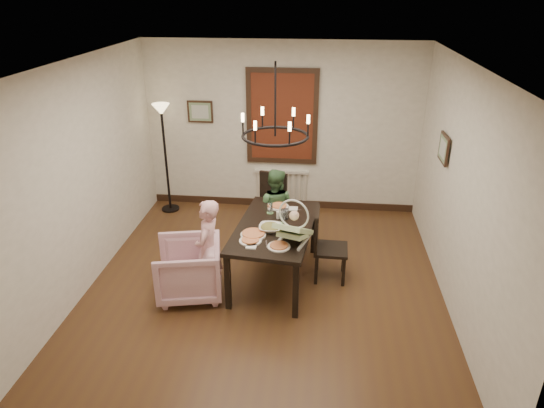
% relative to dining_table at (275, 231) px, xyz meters
% --- Properties ---
extents(room_shell, '(4.51, 5.00, 2.81)m').
position_rel_dining_table_xyz_m(room_shell, '(-0.11, 0.14, 0.71)').
color(room_shell, '#492C19').
rests_on(room_shell, ground).
extents(dining_table, '(1.11, 1.75, 0.78)m').
position_rel_dining_table_xyz_m(dining_table, '(0.00, 0.00, 0.00)').
color(dining_table, black).
rests_on(dining_table, room_shell).
extents(chair_far, '(0.53, 0.53, 0.99)m').
position_rel_dining_table_xyz_m(chair_far, '(-0.20, 1.13, -0.20)').
color(chair_far, black).
rests_on(chair_far, room_shell).
extents(chair_right, '(0.44, 0.44, 0.97)m').
position_rel_dining_table_xyz_m(chair_right, '(0.72, 0.07, -0.20)').
color(chair_right, black).
rests_on(chair_right, room_shell).
extents(armchair, '(0.94, 0.92, 0.72)m').
position_rel_dining_table_xyz_m(armchair, '(-1.03, -0.48, -0.33)').
color(armchair, beige).
rests_on(armchair, room_shell).
extents(elderly_woman, '(0.29, 0.41, 1.07)m').
position_rel_dining_table_xyz_m(elderly_woman, '(-0.77, -0.47, -0.16)').
color(elderly_woman, '#DD9C9E').
rests_on(elderly_woman, room_shell).
extents(seated_man, '(0.53, 0.44, 1.01)m').
position_rel_dining_table_xyz_m(seated_man, '(-0.09, 0.84, -0.19)').
color(seated_man, '#426C40').
rests_on(seated_man, room_shell).
extents(baby_bouncer, '(0.55, 0.64, 0.36)m').
position_rel_dining_table_xyz_m(baby_bouncer, '(0.25, -0.38, 0.26)').
color(baby_bouncer, '#B2CA8B').
rests_on(baby_bouncer, dining_table).
extents(salad_bowl, '(0.34, 0.34, 0.08)m').
position_rel_dining_table_xyz_m(salad_bowl, '(-0.04, -0.15, 0.13)').
color(salad_bowl, white).
rests_on(salad_bowl, dining_table).
extents(pizza_platter, '(0.31, 0.31, 0.04)m').
position_rel_dining_table_xyz_m(pizza_platter, '(-0.24, -0.30, 0.11)').
color(pizza_platter, tan).
rests_on(pizza_platter, dining_table).
extents(drinking_glass, '(0.08, 0.08, 0.15)m').
position_rel_dining_table_xyz_m(drinking_glass, '(0.09, 0.16, 0.16)').
color(drinking_glass, silver).
rests_on(drinking_glass, dining_table).
extents(window_blinds, '(1.00, 0.03, 1.40)m').
position_rel_dining_table_xyz_m(window_blinds, '(-0.11, 2.23, 0.91)').
color(window_blinds, '#602113').
rests_on(window_blinds, room_shell).
extents(radiator, '(0.92, 0.12, 0.62)m').
position_rel_dining_table_xyz_m(radiator, '(-0.11, 2.25, -0.34)').
color(radiator, silver).
rests_on(radiator, room_shell).
extents(picture_back, '(0.42, 0.03, 0.36)m').
position_rel_dining_table_xyz_m(picture_back, '(-1.46, 2.24, 0.96)').
color(picture_back, black).
rests_on(picture_back, room_shell).
extents(picture_right, '(0.03, 0.42, 0.36)m').
position_rel_dining_table_xyz_m(picture_right, '(2.10, 0.67, 0.96)').
color(picture_right, black).
rests_on(picture_right, room_shell).
extents(floor_lamp, '(0.30, 0.30, 1.80)m').
position_rel_dining_table_xyz_m(floor_lamp, '(-2.01, 1.92, 0.21)').
color(floor_lamp, black).
rests_on(floor_lamp, room_shell).
extents(chandelier, '(0.80, 0.80, 0.04)m').
position_rel_dining_table_xyz_m(chandelier, '(0.00, 0.00, 1.26)').
color(chandelier, black).
rests_on(chandelier, room_shell).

